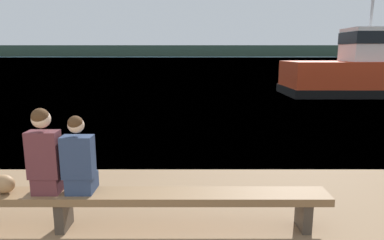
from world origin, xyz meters
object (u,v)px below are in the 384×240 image
Objects in this scene: person_left at (47,154)px; person_right at (81,160)px; bench_main at (65,199)px; shopping_bag at (5,184)px; tugboat_red at (367,74)px.

person_left is 1.09× the size of person_right.
bench_main is 0.57m from person_right.
person_right is 3.44× the size of shopping_bag.
person_right is (0.24, 0.01, 0.52)m from bench_main.
person_left reaches higher than shopping_bag.
bench_main is at bearing -0.58° from person_left.
person_right is at bearing 143.15° from tugboat_red.
bench_main is at bearing 142.55° from tugboat_red.
shopping_bag is (-0.55, -0.02, -0.38)m from person_left.
bench_main is 17.99m from tugboat_red.
person_left reaches higher than person_right.
bench_main is at bearing 1.61° from shopping_bag.
person_left is 0.13× the size of tugboat_red.
shopping_bag is (-0.97, -0.03, -0.31)m from person_right.
person_left is 0.67m from shopping_bag.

